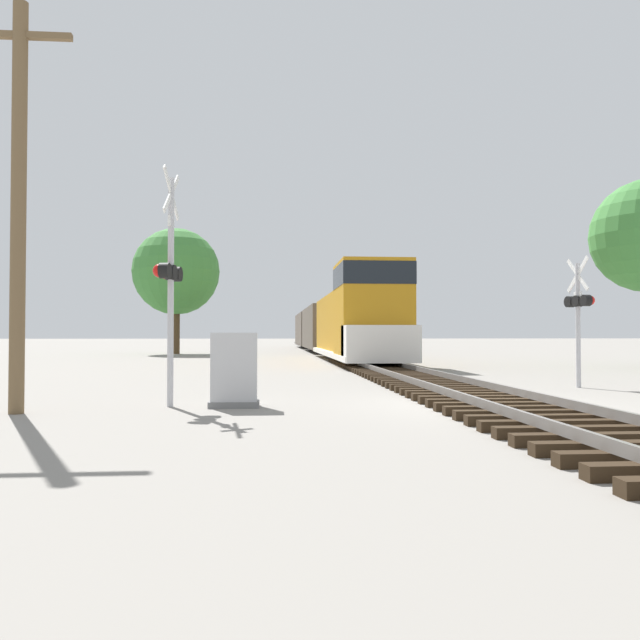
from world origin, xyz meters
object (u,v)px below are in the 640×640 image
relay_cabinet (234,370)px  utility_pole (19,198)px  tree_mid_background (176,272)px  crossing_signal_near (169,275)px  crossing_signal_far (579,307)px  freight_train (327,328)px

relay_cabinet → utility_pole: utility_pole is taller
tree_mid_background → utility_pole: bearing=-86.2°
crossing_signal_near → tree_mid_background: tree_mid_background is taller
crossing_signal_near → crossing_signal_far: crossing_signal_near is taller
relay_cabinet → tree_mid_background: 34.36m
freight_train → utility_pole: (-8.74, -35.15, 1.93)m
tree_mid_background → relay_cabinet: bearing=-79.7°
freight_train → crossing_signal_near: crossing_signal_near is taller
crossing_signal_far → utility_pole: size_ratio=0.47×
utility_pole → tree_mid_background: bearing=93.8°
crossing_signal_near → utility_pole: 2.94m
crossing_signal_far → utility_pole: bearing=102.2°
utility_pole → tree_mid_background: tree_mid_background is taller
crossing_signal_far → utility_pole: 13.43m
utility_pole → relay_cabinet: bearing=10.3°
crossing_signal_far → freight_train: bearing=0.1°
utility_pole → tree_mid_background: size_ratio=0.81×
utility_pole → crossing_signal_near: bearing=18.9°
utility_pole → tree_mid_background: 34.25m
freight_train → tree_mid_background: (-11.03, -1.05, 4.02)m
crossing_signal_near → utility_pole: (-2.51, -0.86, 1.28)m
crossing_signal_far → relay_cabinet: crossing_signal_far is taller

